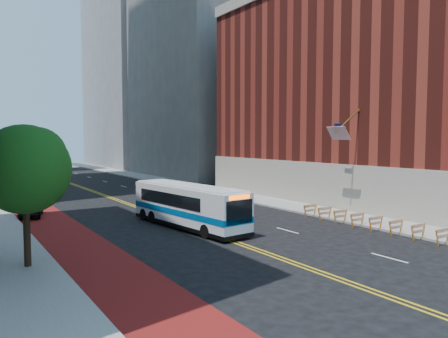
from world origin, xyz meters
name	(u,v)px	position (x,y,z in m)	size (l,w,h in m)	color
ground	(293,263)	(0.00, 0.00, 0.00)	(160.00, 160.00, 0.00)	black
sidewalk_right	(203,188)	(12.00, 30.00, 0.07)	(4.00, 140.00, 0.15)	gray
bus_lane_paint	(24,202)	(-8.10, 30.00, 0.00)	(3.60, 140.00, 0.01)	maroon
center_line_inner	(105,196)	(-0.18, 30.00, 0.00)	(0.14, 140.00, 0.01)	gold
center_line_outer	(108,196)	(0.18, 30.00, 0.00)	(0.14, 140.00, 0.01)	gold
lane_dashes	(124,186)	(4.80, 38.00, 0.01)	(0.14, 98.20, 0.01)	silver
brick_building	(382,90)	(21.93, 12.00, 10.96)	(18.73, 36.00, 22.00)	maroon
midrise_right_near	(206,56)	(23.00, 48.00, 20.00)	(18.00, 26.00, 40.00)	slate
midrise_right_far	(143,44)	(24.00, 78.00, 27.50)	(20.00, 28.00, 55.00)	gray
construction_barriers	(366,219)	(9.60, 3.42, 0.68)	(1.42, 10.91, 1.00)	orange
street_tree	(26,166)	(-11.24, 6.04, 4.91)	(4.20, 4.20, 6.70)	black
transit_bus	(187,205)	(-0.39, 10.56, 1.55)	(3.60, 11.03, 2.98)	white
car_a	(31,208)	(-8.88, 20.94, 0.69)	(1.62, 4.04, 1.37)	black
car_b	(45,195)	(-6.23, 29.55, 0.64)	(1.35, 3.88, 1.28)	black
car_c	(5,191)	(-9.30, 34.39, 0.66)	(1.86, 4.58, 1.33)	black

